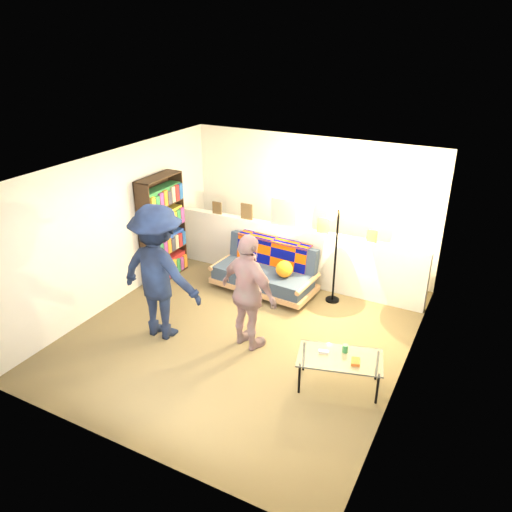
{
  "coord_description": "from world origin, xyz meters",
  "views": [
    {
      "loc": [
        3.0,
        -5.36,
        4.04
      ],
      "look_at": [
        0.0,
        0.4,
        1.05
      ],
      "focal_mm": 35.0,
      "sensor_mm": 36.0,
      "label": 1
    }
  ],
  "objects_px": {
    "person_right": "(249,293)",
    "futon_sofa": "(266,272)",
    "bookshelf": "(163,232)",
    "coffee_table": "(341,359)",
    "person_left": "(159,273)",
    "floor_lamp": "(338,234)"
  },
  "relations": [
    {
      "from": "person_right",
      "to": "futon_sofa",
      "type": "bearing_deg",
      "value": -54.27
    },
    {
      "from": "coffee_table",
      "to": "person_left",
      "type": "xyz_separation_m",
      "value": [
        -2.63,
        -0.04,
        0.58
      ]
    },
    {
      "from": "bookshelf",
      "to": "futon_sofa",
      "type": "bearing_deg",
      "value": 11.28
    },
    {
      "from": "bookshelf",
      "to": "coffee_table",
      "type": "xyz_separation_m",
      "value": [
        3.7,
        -1.44,
        -0.45
      ]
    },
    {
      "from": "floor_lamp",
      "to": "person_left",
      "type": "relative_size",
      "value": 0.84
    },
    {
      "from": "bookshelf",
      "to": "person_right",
      "type": "relative_size",
      "value": 1.1
    },
    {
      "from": "coffee_table",
      "to": "person_right",
      "type": "relative_size",
      "value": 0.68
    },
    {
      "from": "person_left",
      "to": "person_right",
      "type": "xyz_separation_m",
      "value": [
        1.24,
        0.3,
        -0.15
      ]
    },
    {
      "from": "bookshelf",
      "to": "person_left",
      "type": "xyz_separation_m",
      "value": [
        1.08,
        -1.48,
        0.12
      ]
    },
    {
      "from": "futon_sofa",
      "to": "person_right",
      "type": "distance_m",
      "value": 1.7
    },
    {
      "from": "coffee_table",
      "to": "person_left",
      "type": "distance_m",
      "value": 2.69
    },
    {
      "from": "floor_lamp",
      "to": "person_right",
      "type": "distance_m",
      "value": 1.88
    },
    {
      "from": "floor_lamp",
      "to": "bookshelf",
      "type": "bearing_deg",
      "value": -169.07
    },
    {
      "from": "coffee_table",
      "to": "person_right",
      "type": "xyz_separation_m",
      "value": [
        -1.39,
        0.26,
        0.43
      ]
    },
    {
      "from": "futon_sofa",
      "to": "bookshelf",
      "type": "bearing_deg",
      "value": -168.72
    },
    {
      "from": "coffee_table",
      "to": "floor_lamp",
      "type": "bearing_deg",
      "value": 111.23
    },
    {
      "from": "futon_sofa",
      "to": "floor_lamp",
      "type": "distance_m",
      "value": 1.4
    },
    {
      "from": "bookshelf",
      "to": "coffee_table",
      "type": "bearing_deg",
      "value": -21.27
    },
    {
      "from": "bookshelf",
      "to": "person_left",
      "type": "distance_m",
      "value": 1.84
    },
    {
      "from": "coffee_table",
      "to": "person_left",
      "type": "bearing_deg",
      "value": -179.16
    },
    {
      "from": "bookshelf",
      "to": "floor_lamp",
      "type": "relative_size",
      "value": 1.11
    },
    {
      "from": "person_left",
      "to": "floor_lamp",
      "type": "bearing_deg",
      "value": -131.57
    }
  ]
}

